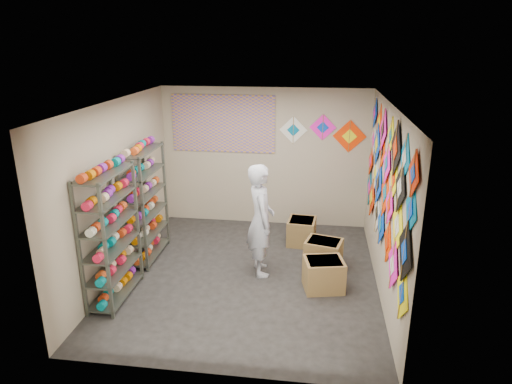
# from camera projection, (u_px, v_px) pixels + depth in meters

# --- Properties ---
(ground) EXTENTS (4.50, 4.50, 0.00)m
(ground) POSITION_uv_depth(u_px,v_px,m) (247.00, 276.00, 7.19)
(ground) COLOR black
(room_walls) EXTENTS (4.50, 4.50, 4.50)m
(room_walls) POSITION_uv_depth(u_px,v_px,m) (246.00, 176.00, 6.67)
(room_walls) COLOR tan
(room_walls) RESTS_ON ground
(shelf_rack_front) EXTENTS (0.40, 1.10, 1.90)m
(shelf_rack_front) POSITION_uv_depth(u_px,v_px,m) (111.00, 236.00, 6.32)
(shelf_rack_front) COLOR #4C5147
(shelf_rack_front) RESTS_ON ground
(shelf_rack_back) EXTENTS (0.40, 1.10, 1.90)m
(shelf_rack_back) POSITION_uv_depth(u_px,v_px,m) (145.00, 204.00, 7.54)
(shelf_rack_back) COLOR #4C5147
(shelf_rack_back) RESTS_ON ground
(string_spools) EXTENTS (0.12, 2.36, 0.12)m
(string_spools) POSITION_uv_depth(u_px,v_px,m) (129.00, 213.00, 6.90)
(string_spools) COLOR #F01B3F
(string_spools) RESTS_ON ground
(kite_wall_display) EXTENTS (0.06, 4.29, 2.02)m
(kite_wall_display) POSITION_uv_depth(u_px,v_px,m) (385.00, 183.00, 6.42)
(kite_wall_display) COLOR #FFF10E
(kite_wall_display) RESTS_ON room_walls
(back_wall_kites) EXTENTS (1.63, 0.02, 0.72)m
(back_wall_kites) POSITION_uv_depth(u_px,v_px,m) (325.00, 132.00, 8.55)
(back_wall_kites) COLOR silver
(back_wall_kites) RESTS_ON room_walls
(poster) EXTENTS (2.00, 0.01, 1.10)m
(poster) POSITION_uv_depth(u_px,v_px,m) (223.00, 124.00, 8.75)
(poster) COLOR #5D4CA5
(poster) RESTS_ON room_walls
(shopkeeper) EXTENTS (0.89, 0.80, 1.78)m
(shopkeeper) POSITION_uv_depth(u_px,v_px,m) (261.00, 220.00, 7.04)
(shopkeeper) COLOR silver
(shopkeeper) RESTS_ON ground
(carton_a) EXTENTS (0.65, 0.58, 0.47)m
(carton_a) POSITION_uv_depth(u_px,v_px,m) (324.00, 274.00, 6.75)
(carton_a) COLOR olive
(carton_a) RESTS_ON ground
(carton_b) EXTENTS (0.66, 0.58, 0.46)m
(carton_b) POSITION_uv_depth(u_px,v_px,m) (323.00, 254.00, 7.42)
(carton_b) COLOR olive
(carton_b) RESTS_ON ground
(carton_c) EXTENTS (0.52, 0.57, 0.46)m
(carton_c) POSITION_uv_depth(u_px,v_px,m) (302.00, 231.00, 8.27)
(carton_c) COLOR olive
(carton_c) RESTS_ON ground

